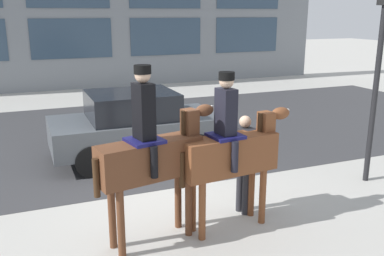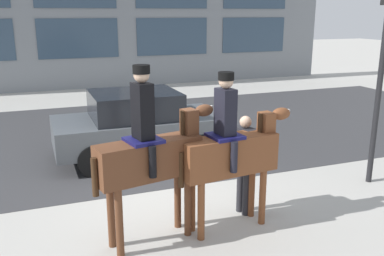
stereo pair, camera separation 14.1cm
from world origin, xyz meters
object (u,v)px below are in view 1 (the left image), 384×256
at_px(street_car_near_lane, 135,124).
at_px(pedestrian_bystander, 244,157).
at_px(mounted_horse_lead, 152,154).
at_px(traffic_light, 381,42).
at_px(mounted_horse_companion, 231,150).

bearing_deg(street_car_near_lane, pedestrian_bystander, -75.22).
height_order(pedestrian_bystander, street_car_near_lane, pedestrian_bystander).
relative_size(pedestrian_bystander, street_car_near_lane, 0.44).
distance_m(mounted_horse_lead, street_car_near_lane, 4.00).
height_order(street_car_near_lane, traffic_light, traffic_light).
relative_size(mounted_horse_lead, mounted_horse_companion, 1.06).
relative_size(mounted_horse_companion, pedestrian_bystander, 1.46).
distance_m(mounted_horse_lead, pedestrian_bystander, 1.76).
distance_m(mounted_horse_companion, street_car_near_lane, 3.98).
xyz_separation_m(mounted_horse_lead, street_car_near_lane, (0.75, 3.89, -0.57)).
height_order(mounted_horse_lead, street_car_near_lane, mounted_horse_lead).
distance_m(mounted_horse_lead, traffic_light, 5.04).
relative_size(mounted_horse_lead, street_car_near_lane, 0.68).
height_order(mounted_horse_companion, pedestrian_bystander, mounted_horse_companion).
xyz_separation_m(street_car_near_lane, traffic_light, (4.04, -3.22, 2.00)).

